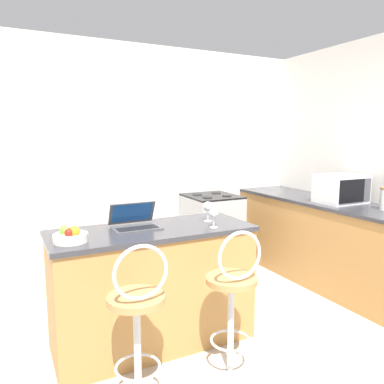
# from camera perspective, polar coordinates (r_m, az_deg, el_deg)

# --- Properties ---
(wall_back) EXTENTS (12.00, 0.06, 2.60)m
(wall_back) POSITION_cam_1_polar(r_m,az_deg,el_deg) (4.32, -8.48, 4.51)
(wall_back) COLOR silver
(wall_back) RESTS_ON ground_plane
(breakfast_bar) EXTENTS (1.52, 0.63, 0.91)m
(breakfast_bar) POSITION_cam_1_polar(r_m,az_deg,el_deg) (2.97, -5.95, -14.06)
(breakfast_bar) COLOR #B27C42
(breakfast_bar) RESTS_ON ground_plane
(counter_right) EXTENTS (0.68, 2.81, 0.91)m
(counter_right) POSITION_cam_1_polar(r_m,az_deg,el_deg) (4.24, 21.72, -7.68)
(counter_right) COLOR #B27C42
(counter_right) RESTS_ON ground_plane
(bar_stool_near) EXTENTS (0.40, 0.40, 1.01)m
(bar_stool_near) POSITION_cam_1_polar(r_m,az_deg,el_deg) (2.35, -8.24, -20.10)
(bar_stool_near) COLOR silver
(bar_stool_near) RESTS_ON ground_plane
(bar_stool_far) EXTENTS (0.40, 0.40, 1.01)m
(bar_stool_far) POSITION_cam_1_polar(r_m,az_deg,el_deg) (2.60, 6.17, -17.06)
(bar_stool_far) COLOR silver
(bar_stool_far) RESTS_ON ground_plane
(laptop) EXTENTS (0.35, 0.26, 0.19)m
(laptop) POSITION_cam_1_polar(r_m,az_deg,el_deg) (2.85, -8.72, -4.46)
(laptop) COLOR #47474C
(laptop) RESTS_ON breakfast_bar
(microwave) EXTENTS (0.49, 0.35, 0.29)m
(microwave) POSITION_cam_1_polar(r_m,az_deg,el_deg) (4.16, 21.80, 0.47)
(microwave) COLOR white
(microwave) RESTS_ON counter_right
(stove_range) EXTENTS (0.57, 0.61, 0.92)m
(stove_range) POSITION_cam_1_polar(r_m,az_deg,el_deg) (4.46, 3.03, -6.30)
(stove_range) COLOR #9EA3A8
(stove_range) RESTS_ON ground_plane
(wine_glass_short) EXTENTS (0.07, 0.07, 0.15)m
(wine_glass_short) POSITION_cam_1_polar(r_m,az_deg,el_deg) (2.82, 3.35, -3.32)
(wine_glass_short) COLOR silver
(wine_glass_short) RESTS_ON breakfast_bar
(wine_glass_tall) EXTENTS (0.08, 0.08, 0.16)m
(wine_glass_tall) POSITION_cam_1_polar(r_m,az_deg,el_deg) (3.03, 2.42, -2.30)
(wine_glass_tall) COLOR silver
(wine_glass_tall) RESTS_ON breakfast_bar
(fruit_bowl) EXTENTS (0.22, 0.22, 0.11)m
(fruit_bowl) POSITION_cam_1_polar(r_m,az_deg,el_deg) (2.57, -18.06, -6.43)
(fruit_bowl) COLOR silver
(fruit_bowl) RESTS_ON breakfast_bar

